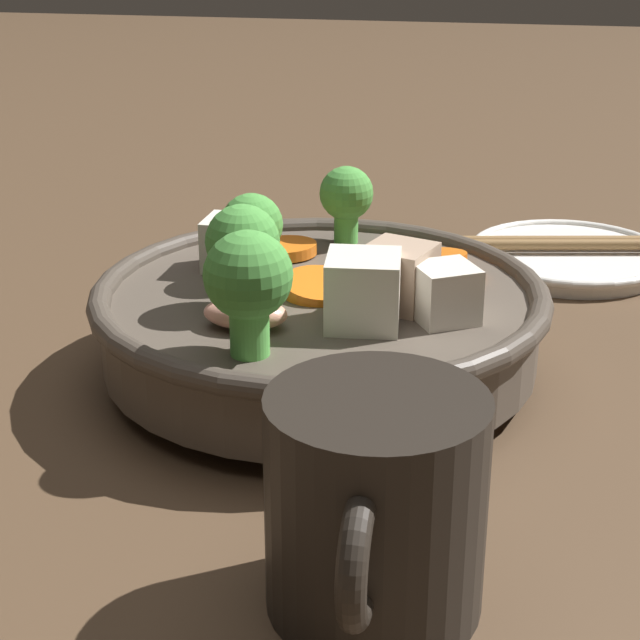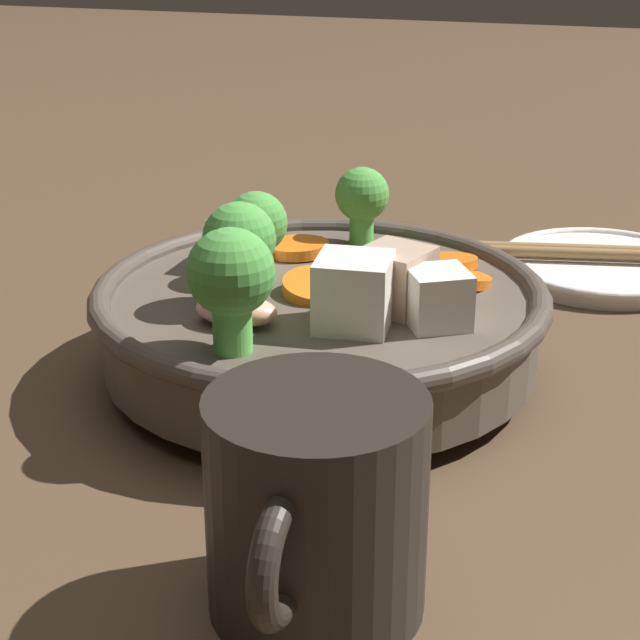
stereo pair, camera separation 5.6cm
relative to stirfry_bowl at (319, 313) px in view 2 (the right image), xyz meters
name	(u,v)px [view 2 (the right image)]	position (x,y,z in m)	size (l,w,h in m)	color
ground_plane	(320,375)	(0.00, 0.00, -0.04)	(3.00, 3.00, 0.00)	#4C3826
stirfry_bowl	(319,313)	(0.00, 0.00, 0.00)	(0.24, 0.24, 0.10)	#51473D
side_saucer	(602,265)	(-0.20, 0.14, -0.03)	(0.13, 0.13, 0.01)	white
dark_mug	(315,508)	(0.19, 0.05, 0.01)	(0.10, 0.08, 0.08)	black
chopsticks_pair	(603,252)	(-0.20, 0.14, -0.02)	(0.06, 0.23, 0.01)	olive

